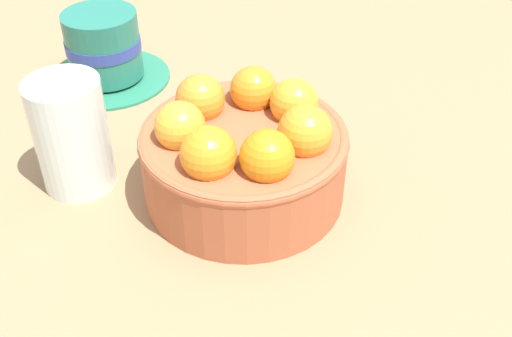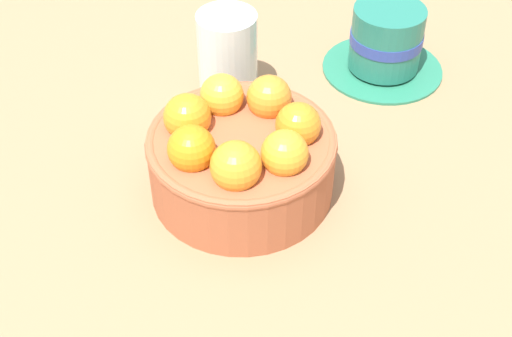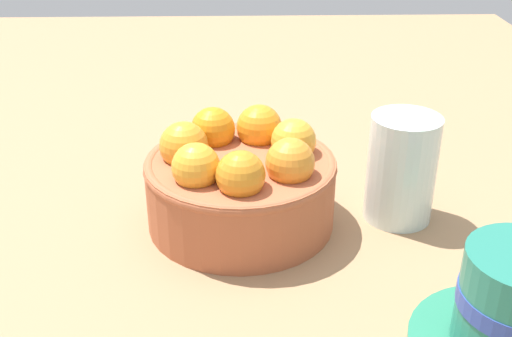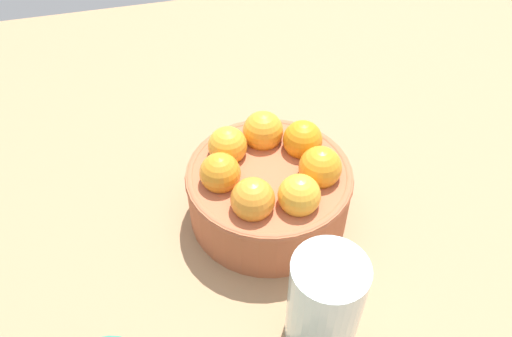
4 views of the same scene
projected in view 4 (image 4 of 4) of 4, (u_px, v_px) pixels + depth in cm
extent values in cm
cube|color=#997551|center=(268.00, 225.00, 53.90)|extent=(154.23, 102.90, 4.22)
cylinder|color=#AD5938|center=(269.00, 193.00, 50.25)|extent=(16.39, 16.39, 6.14)
torus|color=#AD5938|center=(269.00, 174.00, 48.36)|extent=(16.59, 16.59, 1.00)
sphere|color=orange|center=(253.00, 199.00, 44.05)|extent=(4.06, 4.06, 4.06)
sphere|color=gold|center=(299.00, 195.00, 44.40)|extent=(3.95, 3.95, 3.95)
sphere|color=orange|center=(320.00, 167.00, 46.95)|extent=(4.17, 4.17, 4.17)
sphere|color=orange|center=(303.00, 140.00, 49.77)|extent=(4.03, 4.03, 4.03)
sphere|color=orange|center=(263.00, 131.00, 50.75)|extent=(4.21, 4.21, 4.21)
sphere|color=gold|center=(228.00, 146.00, 49.14)|extent=(3.94, 3.94, 3.94)
sphere|color=orange|center=(221.00, 176.00, 46.16)|extent=(3.94, 3.94, 3.94)
cylinder|color=silver|center=(325.00, 302.00, 39.41)|extent=(6.06, 6.06, 9.71)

